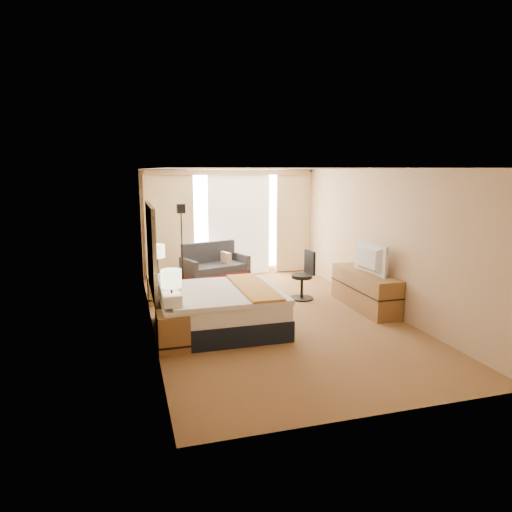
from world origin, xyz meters
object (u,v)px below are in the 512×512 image
object	(u,v)px
television	(366,258)
nightstand_right	(159,289)
floor_lamp	(182,230)
lamp_right	(157,252)
loveseat	(215,269)
lamp_left	(171,279)
media_dresser	(365,290)
desk_chair	(304,278)
nightstand_left	(173,331)
bed	(219,309)

from	to	relation	value
television	nightstand_right	bearing A→B (deg)	63.50
floor_lamp	lamp_right	size ratio (longest dim) A/B	3.01
loveseat	lamp_right	world-z (taller)	lamp_right
floor_lamp	lamp_left	size ratio (longest dim) A/B	2.98
nightstand_right	lamp_right	world-z (taller)	lamp_right
floor_lamp	television	size ratio (longest dim) A/B	1.93
media_dresser	lamp_right	distance (m)	4.03
lamp_left	lamp_right	bearing A→B (deg)	90.70
loveseat	television	world-z (taller)	television
desk_chair	television	bearing A→B (deg)	-57.56
nightstand_left	television	xyz separation A→B (m)	(3.65, 0.96, 0.70)
lamp_right	television	size ratio (longest dim) A/B	0.64
media_dresser	television	distance (m)	0.64
lamp_left	nightstand_left	bearing A→B (deg)	-96.99
loveseat	desk_chair	distance (m)	2.41
television	floor_lamp	bearing A→B (deg)	48.58
desk_chair	floor_lamp	bearing A→B (deg)	141.98
lamp_right	television	xyz separation A→B (m)	(3.67, -1.47, -0.05)
media_dresser	loveseat	distance (m)	3.65
bed	lamp_left	xyz separation A→B (m)	(-0.80, -0.58, 0.69)
nightstand_left	desk_chair	size ratio (longest dim) A/B	0.56
desk_chair	lamp_right	world-z (taller)	lamp_right
loveseat	desk_chair	size ratio (longest dim) A/B	1.66
loveseat	bed	bearing A→B (deg)	-118.12
nightstand_left	loveseat	xyz separation A→B (m)	(1.37, 3.86, 0.03)
media_dresser	desk_chair	world-z (taller)	desk_chair
nightstand_left	television	world-z (taller)	television
nightstand_left	lamp_right	bearing A→B (deg)	90.49
nightstand_left	floor_lamp	size ratio (longest dim) A/B	0.29
nightstand_left	nightstand_right	distance (m)	2.50
floor_lamp	television	world-z (taller)	floor_lamp
media_dresser	television	world-z (taller)	television
nightstand_right	lamp_right	size ratio (longest dim) A/B	0.89
lamp_right	television	world-z (taller)	television
television	desk_chair	bearing A→B (deg)	35.37
media_dresser	lamp_left	distance (m)	3.88
nightstand_right	lamp_right	distance (m)	0.76
media_dresser	nightstand_right	bearing A→B (deg)	158.60
bed	lamp_right	distance (m)	2.08
floor_lamp	lamp_right	xyz separation A→B (m)	(-0.59, -0.92, -0.29)
bed	loveseat	distance (m)	3.26
floor_lamp	loveseat	bearing A→B (deg)	32.57
nightstand_right	television	world-z (taller)	television
floor_lamp	bed	bearing A→B (deg)	-84.91
nightstand_left	lamp_left	distance (m)	0.76
lamp_right	nightstand_left	bearing A→B (deg)	-89.51
nightstand_right	lamp_left	xyz separation A→B (m)	(0.01, -2.44, 0.76)
lamp_left	television	world-z (taller)	television
loveseat	desk_chair	bearing A→B (deg)	-70.46
floor_lamp	desk_chair	bearing A→B (deg)	-31.45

